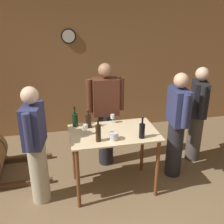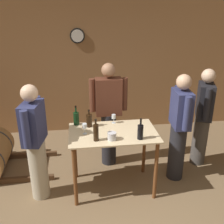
% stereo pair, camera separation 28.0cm
% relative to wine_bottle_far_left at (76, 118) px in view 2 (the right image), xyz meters
% --- Properties ---
extents(back_wall, '(8.40, 0.08, 2.70)m').
position_rel_wine_bottle_far_left_xyz_m(back_wall, '(0.37, 1.75, 0.36)').
color(back_wall, '#996B42').
rests_on(back_wall, ground_plane).
extents(tasting_table, '(1.18, 0.74, 0.89)m').
position_rel_wine_bottle_far_left_xyz_m(tasting_table, '(0.48, -0.31, -0.26)').
color(tasting_table, beige).
rests_on(tasting_table, ground_plane).
extents(wine_bottle_far_left, '(0.08, 0.08, 0.28)m').
position_rel_wine_bottle_far_left_xyz_m(wine_bottle_far_left, '(0.00, 0.00, 0.00)').
color(wine_bottle_far_left, black).
rests_on(wine_bottle_far_left, tasting_table).
extents(wine_bottle_left, '(0.08, 0.08, 0.25)m').
position_rel_wine_bottle_far_left_xyz_m(wine_bottle_left, '(0.18, -0.09, -0.00)').
color(wine_bottle_left, black).
rests_on(wine_bottle_left, tasting_table).
extents(wine_bottle_center, '(0.07, 0.07, 0.29)m').
position_rel_wine_bottle_far_left_xyz_m(wine_bottle_center, '(0.24, -0.52, 0.02)').
color(wine_bottle_center, black).
rests_on(wine_bottle_center, tasting_table).
extents(wine_bottle_right, '(0.07, 0.07, 0.28)m').
position_rel_wine_bottle_far_left_xyz_m(wine_bottle_right, '(0.80, -0.55, 0.00)').
color(wine_bottle_right, black).
rests_on(wine_bottle_right, tasting_table).
extents(wine_glass_near_left, '(0.06, 0.06, 0.14)m').
position_rel_wine_bottle_far_left_xyz_m(wine_glass_near_left, '(0.11, -0.31, 0.01)').
color(wine_glass_near_left, silver).
rests_on(wine_glass_near_left, tasting_table).
extents(wine_glass_near_center, '(0.06, 0.06, 0.13)m').
position_rel_wine_bottle_far_left_xyz_m(wine_glass_near_center, '(0.53, -0.01, -0.01)').
color(wine_glass_near_center, silver).
rests_on(wine_glass_near_center, tasting_table).
extents(ice_bucket, '(0.11, 0.11, 0.10)m').
position_rel_wine_bottle_far_left_xyz_m(ice_bucket, '(0.44, -0.52, -0.05)').
color(ice_bucket, silver).
rests_on(ice_bucket, tasting_table).
extents(person_host, '(0.29, 0.58, 1.60)m').
position_rel_wine_bottle_far_left_xyz_m(person_host, '(-0.53, -0.36, -0.15)').
color(person_host, '#B7AD93').
rests_on(person_host, ground_plane).
extents(person_visitor_with_scarf, '(0.34, 0.56, 1.60)m').
position_rel_wine_bottle_far_left_xyz_m(person_visitor_with_scarf, '(1.98, 0.16, -0.15)').
color(person_visitor_with_scarf, '#4C4742').
rests_on(person_visitor_with_scarf, ground_plane).
extents(person_visitor_bearded, '(0.59, 0.24, 1.69)m').
position_rel_wine_bottle_far_left_xyz_m(person_visitor_bearded, '(0.50, 0.36, -0.10)').
color(person_visitor_bearded, '#232328').
rests_on(person_visitor_bearded, ground_plane).
extents(person_visitor_near_door, '(0.25, 0.59, 1.62)m').
position_rel_wine_bottle_far_left_xyz_m(person_visitor_near_door, '(1.46, -0.19, -0.14)').
color(person_visitor_near_door, '#232328').
rests_on(person_visitor_near_door, ground_plane).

